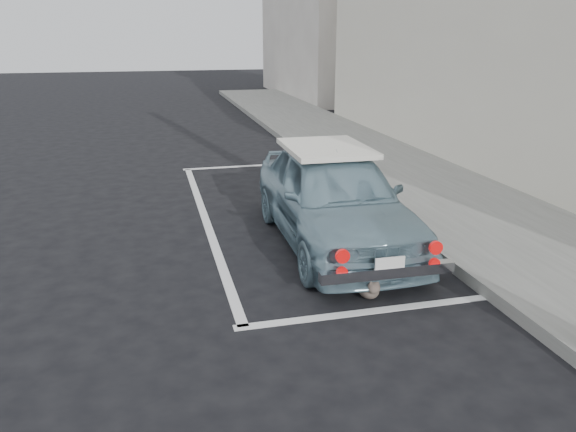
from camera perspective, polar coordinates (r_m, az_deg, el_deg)
name	(u,v)px	position (r m, az deg, el deg)	size (l,w,h in m)	color
ground	(315,296)	(6.34, 2.78, -8.11)	(80.00, 80.00, 0.00)	black
sidewalk	(473,214)	(9.30, 18.30, 0.15)	(2.80, 40.00, 0.15)	slate
building_far	(324,4)	(26.69, 3.64, 20.69)	(3.50, 10.00, 8.00)	#B8B0A7
pline_rear	(374,311)	(6.07, 8.75, -9.51)	(3.00, 0.12, 0.01)	silver
pline_front	(252,166)	(12.45, -3.68, 5.12)	(3.00, 0.12, 0.01)	silver
pline_side	(205,219)	(8.92, -8.38, -0.34)	(0.12, 7.00, 0.01)	silver
retro_coupe	(334,196)	(7.67, 4.68, 2.01)	(1.65, 3.97, 1.34)	#7597A5
cat	(369,287)	(6.30, 8.20, -7.16)	(0.23, 0.53, 0.28)	#6C6252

